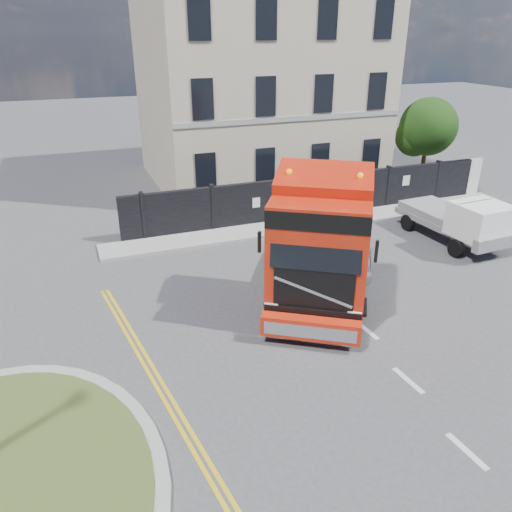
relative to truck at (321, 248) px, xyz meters
name	(u,v)px	position (x,y,z in m)	size (l,w,h in m)	color
ground	(270,343)	(-2.32, -1.51, -1.98)	(120.00, 120.00, 0.00)	#424244
hoarding_fence	(325,195)	(4.23, 7.49, -0.98)	(18.80, 0.25, 2.00)	black
georgian_building	(257,76)	(3.68, 14.99, 3.79)	(12.30, 10.30, 12.80)	#B6AE90
tree	(425,129)	(12.06, 10.59, 1.06)	(3.20, 3.20, 4.80)	#382619
pavement_far	(323,222)	(3.68, 6.59, -1.92)	(20.00, 1.60, 0.12)	gray
truck	(321,248)	(0.00, 0.00, 0.00)	(6.30, 7.70, 4.43)	black
flatbed_pickup	(468,222)	(7.73, 1.97, -0.89)	(2.19, 4.98, 2.04)	gray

